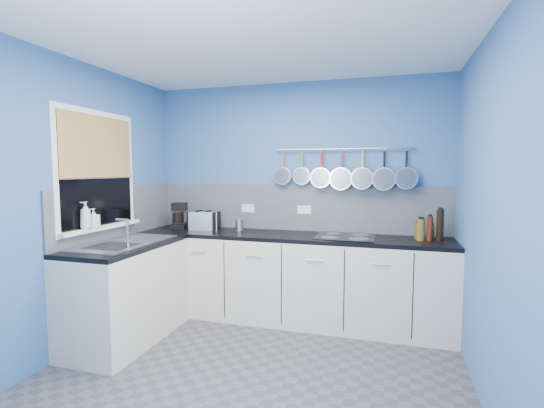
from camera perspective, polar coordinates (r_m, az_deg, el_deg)
The scene contains 41 objects.
floor at distance 3.24m, azimuth -3.24°, elevation -24.03°, with size 3.20×3.00×0.02m, color #47474C.
ceiling at distance 2.99m, azimuth -3.49°, elevation 23.52°, with size 3.20×3.00×0.02m, color white.
wall_back at distance 4.29m, azimuth 3.55°, elevation 0.81°, with size 3.20×0.02×2.50m, color #39639D.
wall_front at distance 1.54m, azimuth -23.14°, elevation -6.97°, with size 3.20×0.02×2.50m, color #39639D.
wall_left at distance 3.72m, azimuth -27.37°, elevation -0.36°, with size 0.02×3.00×2.50m, color #39639D.
wall_right at distance 2.75m, azimuth 29.99°, elevation -2.12°, with size 0.02×3.00×2.50m, color #39639D.
backsplash_back at distance 4.28m, azimuth 3.47°, elevation -0.54°, with size 3.20×0.02×0.50m, color gray.
backsplash_left at distance 4.16m, azimuth -21.36°, elevation -1.02°, with size 0.02×1.80×0.50m, color gray.
cabinet_run_back at distance 4.14m, azimuth 2.49°, elevation -10.89°, with size 3.20×0.60×0.86m, color beige.
worktop_back at distance 4.04m, azimuth 2.52°, elevation -4.73°, with size 3.20×0.60×0.04m, color black.
cabinet_run_left at distance 3.90m, azimuth -20.38°, elevation -12.20°, with size 0.60×1.20×0.86m, color beige.
worktop_left at distance 3.79m, azimuth -20.58°, elevation -5.67°, with size 0.60×1.20×0.04m, color black.
window_frame at distance 3.90m, azimuth -24.11°, elevation 4.40°, with size 0.01×1.00×1.10m, color white.
window_glass at distance 3.90m, azimuth -24.05°, elevation 4.40°, with size 0.01×0.90×1.00m, color black.
bamboo_blind at distance 3.90m, azimuth -24.08°, elevation 7.71°, with size 0.01×0.90×0.55m, color tan.
window_sill at distance 3.92m, azimuth -23.57°, elevation -3.13°, with size 0.10×0.98×0.03m, color white.
sink_unit at distance 3.79m, azimuth -20.59°, elevation -5.32°, with size 0.50×0.95×0.01m, color silver.
mixer_tap at distance 3.53m, azimuth -20.35°, elevation -3.97°, with size 0.12×0.08×0.26m, color silver, non-canonical shape.
socket_left at distance 4.43m, azimuth -3.52°, elevation -0.62°, with size 0.15×0.01×0.09m, color white.
socket_right at distance 4.25m, azimuth 4.74°, elevation -0.86°, with size 0.15×0.01×0.09m, color white.
pot_rail at distance 4.14m, azimuth 10.21°, elevation 7.93°, with size 0.02×0.02×1.45m, color silver.
soap_bottle_a at distance 3.73m, azimuth -25.59°, elevation -1.52°, with size 0.09×0.09×0.24m, color white.
soap_bottle_b at distance 3.80m, azimuth -24.61°, elevation -1.88°, with size 0.08×0.08×0.17m, color white.
paper_towel at distance 4.61m, azimuth -13.57°, elevation -1.63°, with size 0.13×0.13×0.28m, color white.
coffee_maker at distance 4.55m, azimuth -13.46°, elevation -1.66°, with size 0.16×0.18×0.29m, color black, non-canonical shape.
toaster at distance 4.43m, azimuth -9.93°, elevation -2.37°, with size 0.31×0.18×0.20m, color silver.
canister at distance 4.28m, azimuth -4.78°, elevation -3.08°, with size 0.09×0.09×0.13m, color silver.
hob at distance 3.91m, azimuth 10.66°, elevation -4.74°, with size 0.57×0.50×0.01m, color black.
pan_0 at distance 4.25m, azimuth 1.57°, elevation 5.39°, with size 0.19×0.06×0.38m, color silver, non-canonical shape.
pan_1 at distance 4.20m, azimuth 4.38°, elevation 5.39°, with size 0.19×0.05×0.38m, color silver, non-canonical shape.
pan_2 at distance 4.16m, azimuth 7.24°, elevation 5.15°, with size 0.22×0.08×0.41m, color silver, non-canonical shape.
pan_3 at distance 4.13m, azimuth 10.15°, elevation 4.98°, with size 0.24×0.10×0.43m, color silver, non-canonical shape.
pan_4 at distance 4.11m, azimuth 13.09°, elevation 5.02°, with size 0.22×0.12×0.41m, color silver, non-canonical shape.
pan_5 at distance 4.10m, azimuth 16.05°, elevation 4.89°, with size 0.23×0.11×0.42m, color silver, non-canonical shape.
pan_6 at distance 4.10m, azimuth 19.02°, elevation 4.92°, with size 0.22×0.11×0.41m, color silver, non-canonical shape.
condiment_0 at distance 4.05m, azimuth 23.36°, elevation -4.05°, with size 0.06×0.06×0.11m, color black.
condiment_1 at distance 4.06m, azimuth 22.25°, elevation -3.79°, with size 0.06×0.06×0.13m, color olive.
condiment_2 at distance 4.02m, azimuth 20.52°, elevation -3.68°, with size 0.06×0.06×0.15m, color brown.
condiment_3 at distance 3.94m, azimuth 23.34°, elevation -2.89°, with size 0.06×0.06×0.30m, color black.
condiment_4 at distance 3.93m, azimuth 22.04°, elevation -3.36°, with size 0.05×0.05×0.23m, color #4C190C.
condiment_5 at distance 3.92m, azimuth 20.91°, elevation -3.54°, with size 0.07×0.07×0.20m, color brown.
Camera 1 is at (0.97, -2.66, 1.56)m, focal length 25.77 mm.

